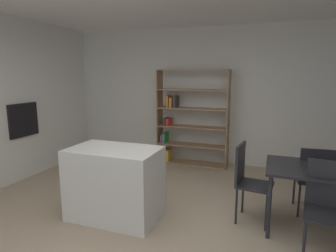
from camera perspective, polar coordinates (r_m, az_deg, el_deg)
ground_plane at (r=3.58m, az=-4.49°, el=-20.28°), size 9.49×9.49×0.00m
back_partition at (r=5.99m, az=7.48°, el=5.87°), size 6.90×0.06×2.74m
built_in_oven at (r=5.54m, az=-26.65°, el=1.11°), size 0.06×0.59×0.57m
kitchen_island at (r=3.79m, az=-10.44°, el=-11.04°), size 1.12×0.69×0.91m
open_bookshelf at (r=5.84m, az=3.78°, el=1.12°), size 1.44×0.33×1.91m
dining_table at (r=3.73m, az=27.97°, el=-8.63°), size 1.18×0.80×0.77m
dining_chair_near at (r=3.39m, az=28.94°, el=-12.90°), size 0.46×0.46×0.96m
dining_chair_far at (r=4.17m, az=27.17°, el=-8.71°), size 0.48×0.49×0.92m
dining_chair_island_side at (r=3.75m, az=15.35°, el=-9.51°), size 0.46×0.45×0.97m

